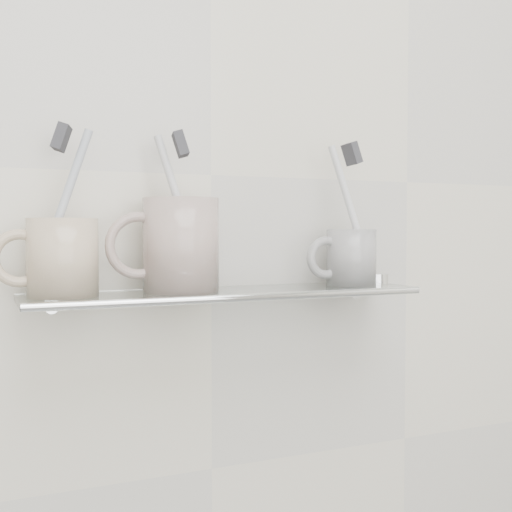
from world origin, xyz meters
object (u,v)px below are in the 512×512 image
mug_left (63,257)px  mug_center (181,245)px  shelf_glass (228,293)px  mug_right (351,257)px

mug_left → mug_center: (0.14, 0.00, 0.01)m
shelf_glass → mug_left: (-0.20, 0.00, 0.05)m
mug_center → mug_right: mug_center is taller
shelf_glass → mug_center: size_ratio=4.34×
mug_left → mug_center: bearing=-9.4°
shelf_glass → mug_left: size_ratio=5.59×
mug_center → mug_right: 0.25m
shelf_glass → mug_right: mug_right is taller
mug_left → mug_right: mug_left is taller
mug_left → mug_right: 0.38m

